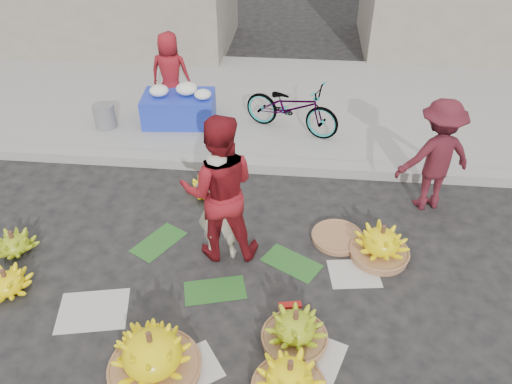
# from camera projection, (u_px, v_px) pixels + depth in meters

# --- Properties ---
(ground) EXTENTS (80.00, 80.00, 0.00)m
(ground) POSITION_uv_depth(u_px,v_px,m) (227.00, 278.00, 5.50)
(ground) COLOR black
(ground) RESTS_ON ground
(curb) EXTENTS (40.00, 0.25, 0.15)m
(curb) POSITION_uv_depth(u_px,v_px,m) (249.00, 165.00, 7.22)
(curb) COLOR gray
(curb) RESTS_ON ground
(sidewalk) EXTENTS (40.00, 4.00, 0.12)m
(sidewalk) POSITION_uv_depth(u_px,v_px,m) (262.00, 102.00, 8.93)
(sidewalk) COLOR gray
(sidewalk) RESTS_ON ground
(newspaper_scatter) EXTENTS (3.20, 1.80, 0.00)m
(newspaper_scatter) POSITION_uv_depth(u_px,v_px,m) (215.00, 337.00, 4.85)
(newspaper_scatter) COLOR beige
(newspaper_scatter) RESTS_ON ground
(banana_leaves) EXTENTS (2.00, 1.00, 0.00)m
(banana_leaves) POSITION_uv_depth(u_px,v_px,m) (221.00, 264.00, 5.66)
(banana_leaves) COLOR #1D511B
(banana_leaves) RESTS_ON ground
(banana_bunch_0) EXTENTS (0.62, 0.62, 0.31)m
(banana_bunch_0) POSITION_uv_depth(u_px,v_px,m) (7.00, 282.00, 5.26)
(banana_bunch_0) COLOR #FFEA0C
(banana_bunch_0) RESTS_ON ground
(banana_bunch_1) EXTENTS (0.56, 0.56, 0.33)m
(banana_bunch_1) POSITION_uv_depth(u_px,v_px,m) (145.00, 343.00, 4.62)
(banana_bunch_1) COLOR #FFEA0C
(banana_bunch_1) RESTS_ON ground
(banana_bunch_2) EXTENTS (0.82, 0.82, 0.54)m
(banana_bunch_2) POSITION_uv_depth(u_px,v_px,m) (153.00, 355.00, 4.40)
(banana_bunch_2) COLOR brown
(banana_bunch_2) RESTS_ON ground
(banana_bunch_3) EXTENTS (0.64, 0.64, 0.44)m
(banana_bunch_3) POSITION_uv_depth(u_px,v_px,m) (289.00, 380.00, 4.26)
(banana_bunch_3) COLOR brown
(banana_bunch_3) RESTS_ON ground
(banana_bunch_4) EXTENTS (0.63, 0.63, 0.43)m
(banana_bunch_4) POSITION_uv_depth(u_px,v_px,m) (295.00, 329.00, 4.70)
(banana_bunch_4) COLOR brown
(banana_bunch_4) RESTS_ON ground
(banana_bunch_5) EXTENTS (0.70, 0.70, 0.45)m
(banana_bunch_5) POSITION_uv_depth(u_px,v_px,m) (381.00, 244.00, 5.66)
(banana_bunch_5) COLOR brown
(banana_bunch_5) RESTS_ON ground
(banana_bunch_6) EXTENTS (0.56, 0.56, 0.30)m
(banana_bunch_6) POSITION_uv_depth(u_px,v_px,m) (14.00, 243.00, 5.76)
(banana_bunch_6) COLOR #7A9C16
(banana_bunch_6) RESTS_ON ground
(banana_bunch_7) EXTENTS (0.58, 0.58, 0.29)m
(banana_bunch_7) POSITION_uv_depth(u_px,v_px,m) (206.00, 187.00, 6.69)
(banana_bunch_7) COLOR #FFEA0C
(banana_bunch_7) RESTS_ON ground
(basket_spare) EXTENTS (0.65, 0.65, 0.07)m
(basket_spare) POSITION_uv_depth(u_px,v_px,m) (337.00, 238.00, 5.98)
(basket_spare) COLOR brown
(basket_spare) RESTS_ON ground
(incense_stack) EXTENTS (0.24, 0.12, 0.10)m
(incense_stack) POSITION_uv_depth(u_px,v_px,m) (290.00, 307.00, 5.08)
(incense_stack) COLOR red
(incense_stack) RESTS_ON ground
(vendor_cream) EXTENTS (0.51, 0.34, 1.39)m
(vendor_cream) POSITION_uv_depth(u_px,v_px,m) (219.00, 206.00, 5.41)
(vendor_cream) COLOR beige
(vendor_cream) RESTS_ON ground
(vendor_red) EXTENTS (0.93, 0.77, 1.75)m
(vendor_red) POSITION_uv_depth(u_px,v_px,m) (219.00, 190.00, 5.35)
(vendor_red) COLOR maroon
(vendor_red) RESTS_ON ground
(man_striped) EXTENTS (1.09, 0.82, 1.49)m
(man_striped) POSITION_uv_depth(u_px,v_px,m) (436.00, 156.00, 6.14)
(man_striped) COLOR maroon
(man_striped) RESTS_ON ground
(flower_table) EXTENTS (1.18, 0.79, 0.66)m
(flower_table) POSITION_uv_depth(u_px,v_px,m) (179.00, 107.00, 8.04)
(flower_table) COLOR #1B2DB0
(flower_table) RESTS_ON sidewalk
(grey_bucket) EXTENTS (0.34, 0.34, 0.38)m
(grey_bucket) POSITION_uv_depth(u_px,v_px,m) (105.00, 116.00, 7.95)
(grey_bucket) COLOR slate
(grey_bucket) RESTS_ON sidewalk
(flower_vendor) EXTENTS (0.67, 0.44, 1.34)m
(flower_vendor) POSITION_uv_depth(u_px,v_px,m) (170.00, 73.00, 8.14)
(flower_vendor) COLOR maroon
(flower_vendor) RESTS_ON sidewalk
(bicycle) EXTENTS (1.08, 1.65, 0.82)m
(bicycle) POSITION_uv_depth(u_px,v_px,m) (292.00, 107.00, 7.72)
(bicycle) COLOR gray
(bicycle) RESTS_ON sidewalk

